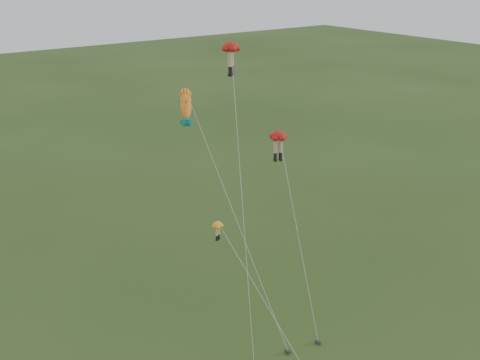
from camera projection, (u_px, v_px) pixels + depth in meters
ground at (288, 353)px, 37.38m from camera, size 300.00×300.00×0.00m
legs_kite_red_high at (231, 53)px, 40.51m from camera, size 7.18×12.29×19.80m
legs_kite_red_mid at (279, 140)px, 41.24m from camera, size 3.88×9.48×13.32m
legs_kite_yellow at (225, 238)px, 35.63m from camera, size 2.46×9.12×9.29m
fish_kite at (187, 106)px, 37.64m from camera, size 2.93×11.35×17.28m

